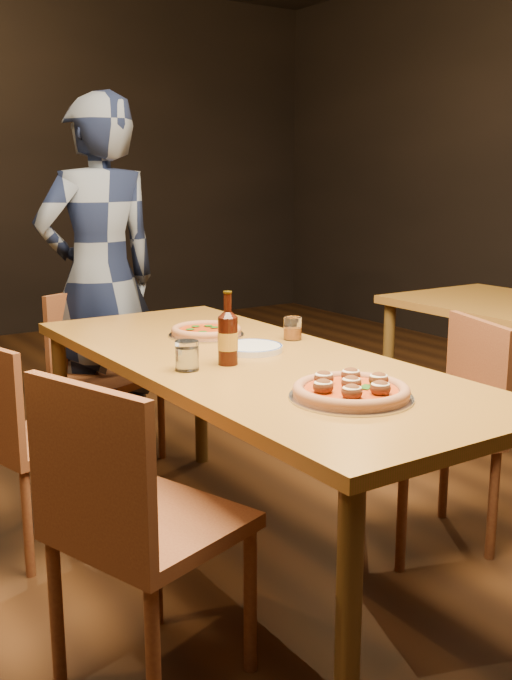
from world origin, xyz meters
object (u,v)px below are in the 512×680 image
pizza_margherita (206,331)px  chair_main_e (428,430)px  plate_stack (252,348)px  amber_glass (293,328)px  chair_end (109,376)px  diner (100,280)px  pizza_meatball (351,390)px  chair_main_nw (152,522)px  chair_main_sw (39,438)px  water_glass (187,356)px  table_main (248,378)px  beer_bottle (228,339)px

pizza_margherita → chair_main_e: bearing=-48.9°
plate_stack → amber_glass: 0.25m
chair_end → diner: 0.47m
pizza_meatball → amber_glass: (0.33, 0.72, 0.02)m
chair_main_nw → plate_stack: 0.85m
pizza_meatball → pizza_margherita: (0.09, 0.96, -0.01)m
chair_main_e → pizza_meatball: size_ratio=2.55×
chair_main_sw → chair_main_e: size_ratio=0.94×
chair_main_e → diner: size_ratio=0.51×
plate_stack → diner: 1.26m
chair_main_e → water_glass: bearing=-84.8°
chair_main_nw → chair_end: size_ratio=1.07×
table_main → plate_stack: 0.13m
chair_main_sw → water_glass: water_glass is taller
table_main → amber_glass: 0.36m
chair_main_nw → pizza_margherita: 1.07m
chair_end → amber_glass: size_ratio=10.04×
chair_end → pizza_meatball: chair_end is taller
pizza_margherita → diner: bearing=93.3°
chair_main_nw → chair_end: chair_main_nw is taller
chair_end → plate_stack: 1.15m
table_main → chair_end: chair_end is taller
plate_stack → amber_glass: size_ratio=2.56×
beer_bottle → diner: diner is taller
chair_main_e → water_glass: 0.97m
pizza_margherita → amber_glass: amber_glass is taller
chair_main_nw → chair_end: (0.54, 1.58, -0.03)m
chair_main_e → amber_glass: chair_main_e is taller
chair_main_e → plate_stack: size_ratio=4.04×
chair_main_e → amber_glass: bearing=-122.2°
table_main → chair_main_e: size_ratio=2.26×
chair_main_e → pizza_meatball: bearing=-45.2°
chair_main_nw → chair_main_sw: size_ratio=1.10×
beer_bottle → water_glass: beer_bottle is taller
table_main → chair_main_nw: 0.73m
chair_main_nw → amber_glass: bearing=-75.4°
pizza_margherita → table_main: bearing=-99.2°
table_main → chair_main_sw: (-0.57, 0.52, -0.26)m
plate_stack → beer_bottle: 0.22m
chair_main_nw → plate_stack: (0.63, 0.48, 0.30)m
table_main → chair_end: (-0.03, 1.17, -0.25)m
water_glass → amber_glass: 0.58m
pizza_meatball → pizza_margherita: pizza_meatball is taller
chair_main_nw → diner: size_ratio=0.53×
beer_bottle → chair_main_e: bearing=-15.6°
plate_stack → beer_bottle: size_ratio=0.93×
chair_main_nw → beer_bottle: bearing=-69.9°
table_main → chair_main_nw: size_ratio=2.17×
chair_end → beer_bottle: beer_bottle is taller
chair_main_e → plate_stack: 0.72m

